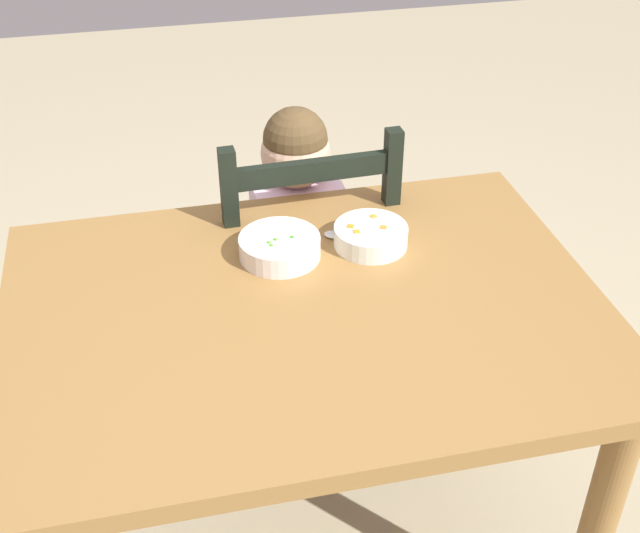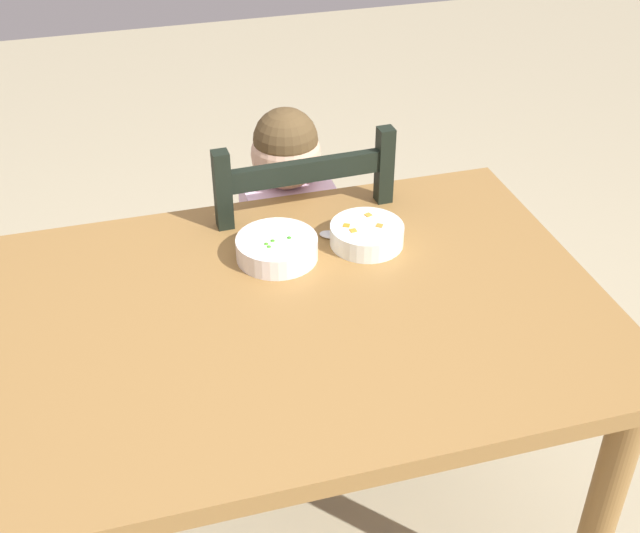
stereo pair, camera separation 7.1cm
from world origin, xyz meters
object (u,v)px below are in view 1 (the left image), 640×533
Objects in this scene: dining_chair at (300,286)px; bowl_of_peas at (280,246)px; dining_table at (306,351)px; child_figure at (299,231)px; spoon at (343,237)px; bowl_of_carrots at (371,235)px.

bowl_of_peas is (-0.10, -0.30, 0.33)m from dining_chair.
dining_table is 0.48m from child_figure.
child_figure reaches higher than spoon.
child_figure reaches higher than bowl_of_carrots.
dining_table is at bearing -120.61° from spoon.
bowl_of_peas reaches higher than bowl_of_carrots.
dining_table is 1.26× the size of dining_chair.
bowl_of_carrots is at bearing 0.02° from bowl_of_peas.
dining_chair is at bearing 99.93° from spoon.
bowl_of_peas is 1.36× the size of spoon.
dining_table is 0.29m from bowl_of_carrots.
bowl_of_carrots is 1.25× the size of spoon.
spoon is at bearing 144.00° from bowl_of_carrots.
child_figure is 0.35m from bowl_of_carrots.
child_figure reaches higher than bowl_of_peas.
child_figure is (-0.00, -0.00, 0.17)m from dining_chair.
dining_table is at bearing -135.26° from bowl_of_carrots.
spoon is at bearing 59.39° from dining_table.
child_figure is 0.35m from bowl_of_peas.
bowl_of_peas is at bearing -108.93° from dining_chair.
dining_table is at bearing -84.54° from bowl_of_peas.
dining_table is at bearing -99.90° from child_figure.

